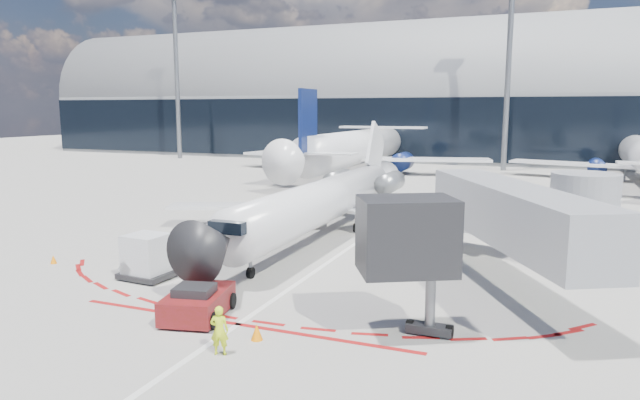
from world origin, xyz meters
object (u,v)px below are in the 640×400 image
at_px(pushback_tug, 198,302).
at_px(uld_container, 147,257).
at_px(regional_jet, 328,198).
at_px(ramp_worker, 219,330).

height_order(pushback_tug, uld_container, uld_container).
height_order(regional_jet, pushback_tug, regional_jet).
distance_m(regional_jet, ramp_worker, 18.26).
relative_size(regional_jet, pushback_tug, 5.36).
relative_size(pushback_tug, ramp_worker, 3.16).
bearing_deg(regional_jet, ramp_worker, -80.07).
xyz_separation_m(pushback_tug, uld_container, (-5.05, 3.38, 0.46)).
bearing_deg(ramp_worker, uld_container, -55.70).
distance_m(ramp_worker, uld_container, 9.68).
xyz_separation_m(regional_jet, pushback_tug, (0.57, -15.33, -1.74)).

